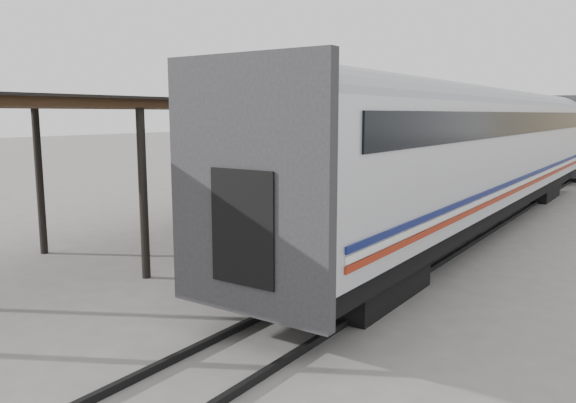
% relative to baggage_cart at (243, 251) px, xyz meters
% --- Properties ---
extents(ground, '(160.00, 160.00, 0.00)m').
position_rel_baggage_cart_xyz_m(ground, '(-0.55, 0.77, -0.65)').
color(ground, slate).
rests_on(ground, ground).
extents(canopy, '(4.90, 64.30, 4.15)m').
position_rel_baggage_cart_xyz_m(canopy, '(-3.95, 24.77, 3.36)').
color(canopy, '#422B19').
rests_on(canopy, ground).
extents(building_left, '(12.00, 8.00, 6.00)m').
position_rel_baggage_cart_xyz_m(building_left, '(-10.55, 82.77, 2.35)').
color(building_left, tan).
rests_on(building_left, ground).
extents(baggage_cart, '(1.28, 2.42, 0.86)m').
position_rel_baggage_cart_xyz_m(baggage_cart, '(0.00, 0.00, 0.00)').
color(baggage_cart, brown).
rests_on(baggage_cart, ground).
extents(suitcase_stack, '(1.19, 1.15, 0.58)m').
position_rel_baggage_cart_xyz_m(suitcase_stack, '(-0.06, 0.36, 0.41)').
color(suitcase_stack, '#373739').
rests_on(suitcase_stack, baggage_cart).
extents(luggage_tug, '(1.19, 1.55, 1.21)m').
position_rel_baggage_cart_xyz_m(luggage_tug, '(-2.02, 17.17, -0.10)').
color(luggage_tug, maroon).
rests_on(luggage_tug, ground).
extents(porter, '(0.50, 0.71, 1.82)m').
position_rel_baggage_cart_xyz_m(porter, '(0.25, -0.65, 1.12)').
color(porter, navy).
rests_on(porter, baggage_cart).
extents(pedestrian, '(1.20, 0.72, 1.91)m').
position_rel_baggage_cart_xyz_m(pedestrian, '(-3.06, 16.37, 0.31)').
color(pedestrian, black).
rests_on(pedestrian, ground).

